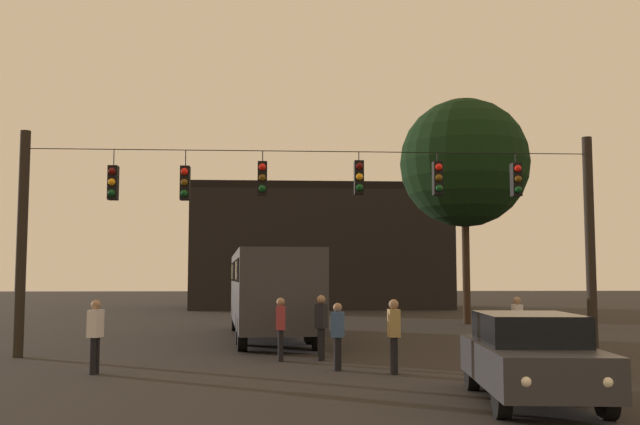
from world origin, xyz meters
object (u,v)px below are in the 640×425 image
pedestrian_crossing_right (517,322)px  tree_left_silhouette (464,163)px  pedestrian_trailing (394,332)px  city_bus (270,285)px  pedestrian_far_side (281,325)px  pedestrian_near_bus (95,332)px  pedestrian_crossing_center (338,333)px  car_near_right (530,356)px  pedestrian_crossing_left (321,323)px

pedestrian_crossing_right → tree_left_silhouette: tree_left_silhouette is taller
pedestrian_crossing_right → tree_left_silhouette: 14.96m
pedestrian_trailing → tree_left_silhouette: bearing=70.2°
city_bus → pedestrian_trailing: size_ratio=6.74×
city_bus → pedestrian_crossing_right: size_ratio=6.95×
pedestrian_crossing_right → pedestrian_far_side: 6.70m
pedestrian_crossing_right → pedestrian_near_bus: (-10.75, -3.40, 0.02)m
pedestrian_crossing_center → pedestrian_trailing: size_ratio=0.94×
car_near_right → pedestrian_far_side: 7.75m
pedestrian_near_bus → tree_left_silhouette: (12.80, 16.68, 6.56)m
pedestrian_near_bus → tree_left_silhouette: bearing=52.5°
pedestrian_crossing_right → tree_left_silhouette: bearing=81.2°
pedestrian_trailing → pedestrian_crossing_right: bearing=42.8°
pedestrian_crossing_center → pedestrian_near_bus: 5.47m
pedestrian_crossing_center → tree_left_silhouette: tree_left_silhouette is taller
pedestrian_crossing_left → tree_left_silhouette: size_ratio=0.16×
city_bus → pedestrian_crossing_center: city_bus is taller
city_bus → pedestrian_crossing_center: bearing=-79.4°
city_bus → car_near_right: 14.13m
pedestrian_trailing → pedestrian_far_side: pedestrian_trailing is taller
pedestrian_trailing → tree_left_silhouette: size_ratio=0.16×
pedestrian_crossing_center → pedestrian_crossing_left: bearing=97.4°
pedestrian_crossing_center → city_bus: bearing=100.6°
city_bus → car_near_right: city_bus is taller
tree_left_silhouette → city_bus: bearing=-140.0°
pedestrian_crossing_center → tree_left_silhouette: 19.11m
pedestrian_crossing_center → pedestrian_near_bus: bearing=-176.6°
pedestrian_crossing_right → pedestrian_trailing: pedestrian_trailing is taller
pedestrian_near_bus → pedestrian_far_side: size_ratio=1.01×
car_near_right → pedestrian_crossing_center: size_ratio=2.88×
pedestrian_trailing → pedestrian_crossing_left: bearing=118.4°
pedestrian_crossing_left → pedestrian_trailing: (1.47, -2.72, -0.02)m
pedestrian_crossing_left → pedestrian_trailing: size_ratio=1.02×
pedestrian_trailing → pedestrian_far_side: (-2.52, 2.64, -0.02)m
pedestrian_near_bus → tree_left_silhouette: 22.02m
pedestrian_crossing_right → car_near_right: bearing=-106.9°
car_near_right → pedestrian_trailing: size_ratio=2.70×
pedestrian_near_bus → pedestrian_far_side: bearing=28.7°
pedestrian_crossing_right → pedestrian_trailing: 5.56m
pedestrian_far_side → tree_left_silhouette: bearing=59.0°
tree_left_silhouette → pedestrian_trailing: bearing=-109.8°
pedestrian_crossing_center → pedestrian_trailing: 1.39m
city_bus → pedestrian_far_side: (0.34, -6.86, -0.95)m
car_near_right → pedestrian_far_side: size_ratio=2.75×
pedestrian_far_side → pedestrian_crossing_right: bearing=9.8°
city_bus → pedestrian_near_bus: (-3.81, -9.12, -0.94)m
pedestrian_crossing_left → pedestrian_near_bus: (-5.20, -2.35, -0.03)m
pedestrian_crossing_left → tree_left_silhouette: (7.60, 14.33, 6.53)m
tree_left_silhouette → car_near_right: bearing=-101.8°
pedestrian_crossing_center → tree_left_silhouette: size_ratio=0.15×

